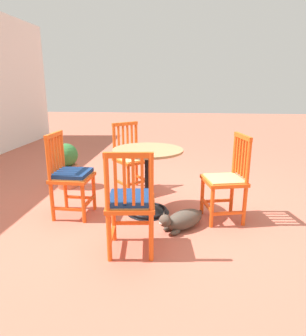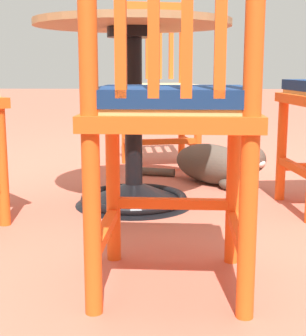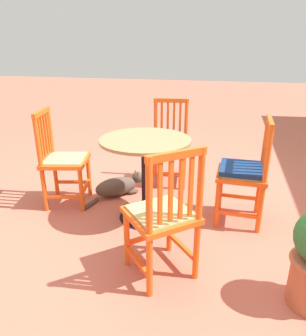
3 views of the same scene
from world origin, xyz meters
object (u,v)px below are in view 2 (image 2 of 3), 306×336
object	(u,v)px
tabby_cat	(217,165)
cafe_table	(134,135)
orange_chair_near_fence	(172,112)
orange_chair_at_corner	(159,89)

from	to	relation	value
tabby_cat	cafe_table	bearing A→B (deg)	45.60
orange_chair_near_fence	orange_chair_at_corner	bearing A→B (deg)	-87.95
cafe_table	orange_chair_at_corner	size ratio (longest dim) A/B	0.83
orange_chair_at_corner	orange_chair_near_fence	distance (m)	1.65
cafe_table	orange_chair_at_corner	world-z (taller)	orange_chair_at_corner
orange_chair_at_corner	tabby_cat	bearing A→B (deg)	122.13
cafe_table	orange_chair_near_fence	xyz separation A→B (m)	(-0.15, 0.82, 0.16)
cafe_table	orange_chair_at_corner	xyz separation A→B (m)	(-0.09, -0.83, 0.15)
orange_chair_at_corner	orange_chair_near_fence	size ratio (longest dim) A/B	1.00
cafe_table	orange_chair_near_fence	distance (m)	0.85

